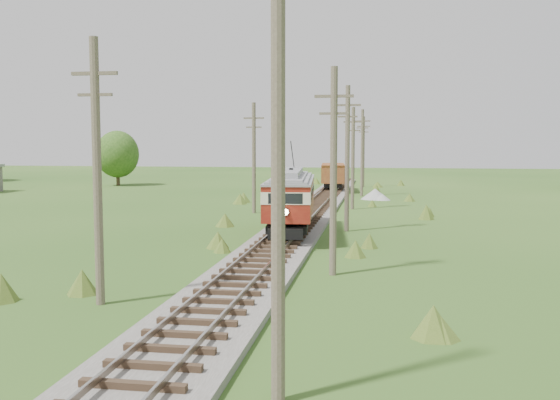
# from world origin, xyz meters

# --- Properties ---
(railbed_main) EXTENTS (3.60, 96.00, 0.57)m
(railbed_main) POSITION_xyz_m (0.00, 34.00, 0.19)
(railbed_main) COLOR #605B54
(railbed_main) RESTS_ON ground
(streetcar) EXTENTS (3.53, 11.19, 5.06)m
(streetcar) POSITION_xyz_m (0.00, 28.84, 2.41)
(streetcar) COLOR black
(streetcar) RESTS_ON ground
(gondola) EXTENTS (3.06, 7.84, 2.55)m
(gondola) POSITION_xyz_m (0.00, 62.56, 1.94)
(gondola) COLOR black
(gondola) RESTS_ON ground
(gravel_pile) EXTENTS (2.87, 3.05, 1.05)m
(gravel_pile) POSITION_xyz_m (4.90, 53.32, 0.49)
(gravel_pile) COLOR gray
(gravel_pile) RESTS_ON ground
(utility_pole_r_1) EXTENTS (0.30, 0.30, 8.80)m
(utility_pole_r_1) POSITION_xyz_m (3.10, 5.00, 4.40)
(utility_pole_r_1) COLOR brown
(utility_pole_r_1) RESTS_ON ground
(utility_pole_r_2) EXTENTS (1.60, 0.30, 8.60)m
(utility_pole_r_2) POSITION_xyz_m (3.30, 18.00, 4.42)
(utility_pole_r_2) COLOR brown
(utility_pole_r_2) RESTS_ON ground
(utility_pole_r_3) EXTENTS (1.60, 0.30, 9.00)m
(utility_pole_r_3) POSITION_xyz_m (3.20, 31.00, 4.63)
(utility_pole_r_3) COLOR brown
(utility_pole_r_3) RESTS_ON ground
(utility_pole_r_4) EXTENTS (1.60, 0.30, 8.40)m
(utility_pole_r_4) POSITION_xyz_m (3.00, 44.00, 4.32)
(utility_pole_r_4) COLOR brown
(utility_pole_r_4) RESTS_ON ground
(utility_pole_r_5) EXTENTS (1.60, 0.30, 8.90)m
(utility_pole_r_5) POSITION_xyz_m (3.40, 57.00, 4.58)
(utility_pole_r_5) COLOR brown
(utility_pole_r_5) RESTS_ON ground
(utility_pole_r_6) EXTENTS (1.60, 0.30, 8.70)m
(utility_pole_r_6) POSITION_xyz_m (3.20, 70.00, 4.47)
(utility_pole_r_6) COLOR brown
(utility_pole_r_6) RESTS_ON ground
(utility_pole_l_a) EXTENTS (1.60, 0.30, 9.00)m
(utility_pole_l_a) POSITION_xyz_m (-4.20, 12.00, 4.63)
(utility_pole_l_a) COLOR brown
(utility_pole_l_a) RESTS_ON ground
(utility_pole_l_b) EXTENTS (1.60, 0.30, 8.60)m
(utility_pole_l_b) POSITION_xyz_m (-4.50, 40.00, 4.42)
(utility_pole_l_b) COLOR brown
(utility_pole_l_b) RESTS_ON ground
(tree_mid_a) EXTENTS (5.46, 5.46, 7.03)m
(tree_mid_a) POSITION_xyz_m (-28.00, 68.00, 4.02)
(tree_mid_a) COLOR #38281C
(tree_mid_a) RESTS_ON ground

